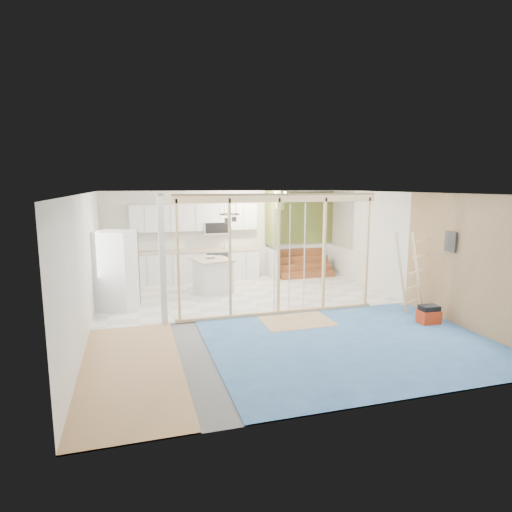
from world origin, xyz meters
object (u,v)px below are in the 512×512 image
object	(u,v)px
fridge	(116,271)
island	(213,276)
ladder	(411,272)
toolbox	(429,315)

from	to	relation	value
fridge	island	xyz separation A→B (m)	(2.34, 0.90, -0.45)
fridge	island	distance (m)	2.55
fridge	ladder	distance (m)	6.46
fridge	toolbox	bearing A→B (deg)	-2.62
ladder	fridge	bearing A→B (deg)	160.30
fridge	ladder	bearing A→B (deg)	3.67
island	ladder	distance (m)	4.83
toolbox	ladder	bearing A→B (deg)	85.89
island	toolbox	bearing A→B (deg)	-59.30
toolbox	island	bearing A→B (deg)	136.84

